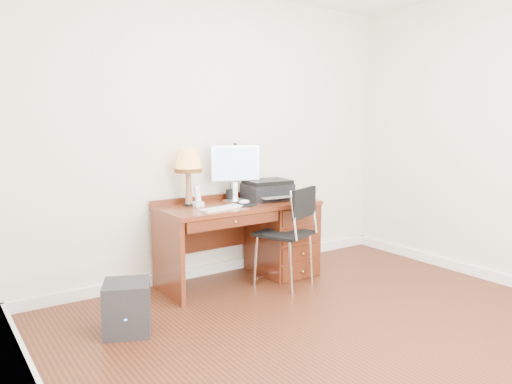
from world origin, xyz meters
TOP-DOWN VIEW (x-y plane):
  - ground at (0.00, 0.00)m, footprint 4.00×4.00m
  - room_shell at (0.00, 0.63)m, footprint 4.00×4.00m
  - desk at (0.32, 1.40)m, footprint 1.50×0.67m
  - monitor at (0.04, 1.53)m, footprint 0.45×0.22m
  - keyboard at (-0.28, 1.24)m, footprint 0.42×0.20m
  - mouse_pad at (-0.00, 1.30)m, footprint 0.24×0.24m
  - printer at (0.35, 1.43)m, footprint 0.46×0.37m
  - leg_lamp at (-0.44, 1.55)m, footprint 0.25×0.25m
  - phone at (-0.38, 1.49)m, footprint 0.09×0.09m
  - pen_cup at (0.03, 1.59)m, footprint 0.09×0.09m
  - chair at (0.28, 1.01)m, footprint 0.57×0.57m
  - equipment_box at (-1.28, 0.89)m, footprint 0.43×0.43m

SIDE VIEW (x-z plane):
  - ground at x=0.00m, z-range 0.00..0.00m
  - room_shell at x=0.00m, z-range -1.95..2.05m
  - equipment_box at x=-1.28m, z-range 0.00..0.38m
  - desk at x=0.32m, z-range 0.04..0.79m
  - chair at x=0.28m, z-range 0.10..1.02m
  - keyboard at x=-0.28m, z-range 0.75..0.77m
  - mouse_pad at x=0.00m, z-range 0.74..0.79m
  - pen_cup at x=0.03m, z-range 0.75..0.86m
  - phone at x=-0.38m, z-range 0.71..0.90m
  - printer at x=0.35m, z-range 0.75..0.94m
  - monitor at x=0.04m, z-range 0.82..1.35m
  - leg_lamp at x=-0.44m, z-range 0.87..1.38m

